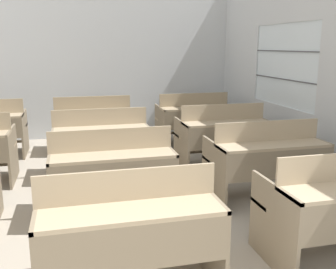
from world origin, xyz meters
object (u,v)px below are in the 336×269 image
(bench_front_center, at_px, (129,229))
(bench_back_center, at_px, (93,122))
(bench_back_right, at_px, (194,118))
(bench_third_center, at_px, (101,141))
(wastepaper_bin, at_px, (215,125))
(bench_third_right, at_px, (223,134))
(bench_second_center, at_px, (112,170))
(bench_second_right, at_px, (266,159))

(bench_front_center, height_order, bench_back_center, same)
(bench_back_center, bearing_deg, bench_back_right, 0.05)
(bench_third_center, bearing_deg, wastepaper_bin, 39.74)
(bench_back_center, bearing_deg, bench_third_right, -37.60)
(bench_second_center, relative_size, bench_back_center, 1.00)
(bench_second_center, distance_m, bench_third_right, 2.12)
(wastepaper_bin, bearing_deg, bench_back_center, -165.09)
(bench_third_center, xyz_separation_m, wastepaper_bin, (2.33, 1.94, -0.29))
(bench_front_center, height_order, bench_second_right, same)
(bench_second_center, relative_size, wastepaper_bin, 3.42)
(bench_third_center, bearing_deg, bench_front_center, -90.37)
(bench_back_center, relative_size, bench_back_right, 1.00)
(bench_third_right, height_order, bench_back_center, same)
(bench_third_center, relative_size, bench_back_center, 1.00)
(bench_second_center, bearing_deg, bench_back_center, 90.65)
(bench_back_center, bearing_deg, bench_front_center, -89.96)
(bench_second_center, xyz_separation_m, bench_third_right, (1.69, 1.27, 0.00))
(bench_second_right, xyz_separation_m, bench_back_center, (-1.73, 2.60, 0.00))
(bench_third_center, xyz_separation_m, bench_back_center, (-0.02, 1.31, 0.00))
(bench_third_center, relative_size, bench_third_right, 1.00)
(bench_second_center, xyz_separation_m, wastepaper_bin, (2.32, 3.22, -0.29))
(bench_second_right, bearing_deg, bench_third_center, 143.01)
(bench_front_center, relative_size, bench_back_center, 1.00)
(bench_front_center, xyz_separation_m, bench_second_center, (0.03, 1.33, 0.00))
(bench_third_center, distance_m, wastepaper_bin, 3.04)
(bench_back_center, bearing_deg, bench_second_right, -56.36)
(bench_front_center, relative_size, wastepaper_bin, 3.42)
(bench_second_right, relative_size, bench_third_right, 1.00)
(bench_second_right, distance_m, bench_third_center, 2.14)
(bench_second_right, height_order, wastepaper_bin, bench_second_right)
(bench_third_right, relative_size, wastepaper_bin, 3.42)
(bench_third_right, distance_m, bench_back_right, 1.33)
(bench_back_right, xyz_separation_m, wastepaper_bin, (0.63, 0.62, -0.29))
(bench_second_center, height_order, bench_back_right, same)
(bench_third_center, height_order, bench_back_center, same)
(bench_back_right, relative_size, wastepaper_bin, 3.42)
(bench_second_right, xyz_separation_m, bench_back_right, (-0.01, 2.60, 0.00))
(bench_second_center, bearing_deg, bench_third_right, 36.92)
(bench_front_center, distance_m, bench_second_center, 1.33)
(bench_back_right, bearing_deg, bench_second_right, -89.79)
(bench_second_right, distance_m, bench_back_center, 3.12)
(bench_front_center, relative_size, bench_third_center, 1.00)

